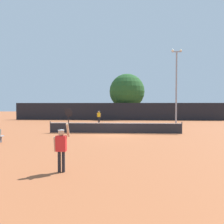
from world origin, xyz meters
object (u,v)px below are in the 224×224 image
Objects in this scene: player_serving at (62,144)px; light_pole at (176,84)px; tennis_ball at (90,128)px; parked_car_near at (107,114)px; player_receiving at (99,116)px; large_tree at (127,92)px.

light_pole reaches higher than player_serving.
parked_car_near is (0.30, 19.44, 0.74)m from tennis_ball.
parked_car_near is at bearing -91.06° from player_receiving.
tennis_ball is 10.95m from light_pole.
parked_car_near is at bearing 89.11° from tennis_ball.
large_tree is 1.89× the size of parked_car_near.
light_pole is (8.33, 16.29, 3.93)m from player_serving.
player_serving is at bearing -81.74° from parked_car_near.
parked_car_near is at bearing 140.45° from large_tree.
player_serving is at bearing -95.43° from large_tree.
player_receiving is 0.20× the size of large_tree.
large_tree is at bearing 84.57° from player_serving.
player_receiving is at bearing 89.41° from tennis_ball.
player_serving is 21.79m from player_receiving.
parked_car_near is (0.23, 12.33, -0.26)m from player_receiving.
tennis_ball is at bearing -104.63° from large_tree.
large_tree is (4.15, 9.08, 4.02)m from player_receiving.
tennis_ball is (-1.29, 14.65, -1.04)m from player_serving.
light_pole is 20.52m from parked_car_near.
player_serving is at bearing 93.21° from player_receiving.
player_receiving is at bearing -114.57° from large_tree.
parked_car_near is (-3.93, 3.24, -4.28)m from large_tree.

